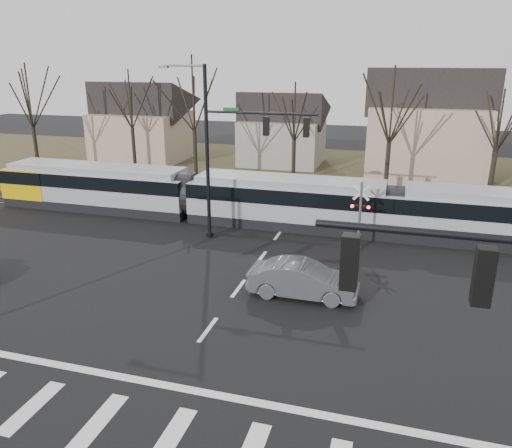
# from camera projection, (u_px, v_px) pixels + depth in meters

# --- Properties ---
(ground) EXTENTS (140.00, 140.00, 0.00)m
(ground) POSITION_uv_depth(u_px,v_px,m) (188.00, 356.00, 18.42)
(ground) COLOR black
(grass_verge) EXTENTS (140.00, 28.00, 0.01)m
(grass_verge) POSITION_uv_depth(u_px,v_px,m) (323.00, 174.00, 47.59)
(grass_verge) COLOR #38331E
(grass_verge) RESTS_ON ground
(crosswalk) EXTENTS (27.00, 2.60, 0.01)m
(crosswalk) POSITION_uv_depth(u_px,v_px,m) (134.00, 430.00, 14.77)
(crosswalk) COLOR silver
(crosswalk) RESTS_ON ground
(stop_line) EXTENTS (28.00, 0.35, 0.01)m
(stop_line) POSITION_uv_depth(u_px,v_px,m) (167.00, 385.00, 16.77)
(stop_line) COLOR silver
(stop_line) RESTS_ON ground
(lane_dashes) EXTENTS (0.18, 30.00, 0.01)m
(lane_dashes) POSITION_uv_depth(u_px,v_px,m) (285.00, 225.00, 33.00)
(lane_dashes) COLOR silver
(lane_dashes) RESTS_ON ground
(rail_pair) EXTENTS (90.00, 1.52, 0.06)m
(rail_pair) POSITION_uv_depth(u_px,v_px,m) (285.00, 226.00, 32.81)
(rail_pair) COLOR #59595E
(rail_pair) RESTS_ON ground
(tram) EXTENTS (42.26, 3.14, 3.20)m
(tram) POSITION_uv_depth(u_px,v_px,m) (286.00, 200.00, 32.45)
(tram) COLOR gray
(tram) RESTS_ON ground
(sedan) EXTENTS (1.85, 5.07, 1.66)m
(sedan) POSITION_uv_depth(u_px,v_px,m) (303.00, 280.00, 22.87)
(sedan) COLOR #4C4F53
(sedan) RESTS_ON ground
(signal_pole_far) EXTENTS (9.28, 0.44, 10.20)m
(signal_pole_far) POSITION_uv_depth(u_px,v_px,m) (233.00, 146.00, 28.66)
(signal_pole_far) COLOR black
(signal_pole_far) RESTS_ON ground
(rail_crossing_signal) EXTENTS (1.08, 0.36, 4.00)m
(rail_crossing_signal) POSITION_uv_depth(u_px,v_px,m) (360.00, 218.00, 28.16)
(rail_crossing_signal) COLOR #59595B
(rail_crossing_signal) RESTS_ON ground
(tree_row) EXTENTS (59.20, 7.20, 10.00)m
(tree_row) POSITION_uv_depth(u_px,v_px,m) (339.00, 130.00, 40.02)
(tree_row) COLOR black
(tree_row) RESTS_ON ground
(house_a) EXTENTS (9.72, 8.64, 8.60)m
(house_a) POSITION_uv_depth(u_px,v_px,m) (142.00, 118.00, 53.31)
(house_a) COLOR tan
(house_a) RESTS_ON ground
(house_b) EXTENTS (8.64, 7.56, 7.65)m
(house_b) POSITION_uv_depth(u_px,v_px,m) (283.00, 125.00, 51.31)
(house_b) COLOR gray
(house_b) RESTS_ON ground
(house_c) EXTENTS (10.80, 8.64, 10.10)m
(house_c) POSITION_uv_depth(u_px,v_px,m) (428.00, 121.00, 44.47)
(house_c) COLOR tan
(house_c) RESTS_ON ground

